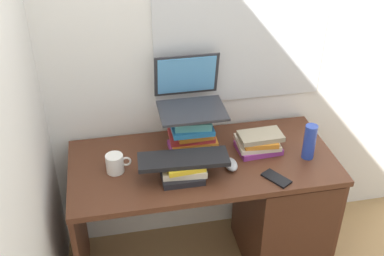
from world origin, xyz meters
name	(u,v)px	position (x,y,z in m)	size (l,w,h in m)	color
wall_back	(190,27)	(0.00, 0.35, 1.30)	(6.00, 0.06, 2.60)	white
wall_left	(17,70)	(-0.78, 0.00, 1.30)	(0.05, 6.00, 2.60)	silver
desk	(263,205)	(0.33, -0.02, 0.40)	(1.31, 0.60, 0.74)	#4C2819
book_stack_tall	(192,131)	(-0.03, 0.12, 0.84)	(0.25, 0.20, 0.21)	#8C338C
book_stack_keyboard_riser	(183,169)	(-0.12, -0.11, 0.78)	(0.22, 0.18, 0.09)	black
book_stack_side	(259,142)	(0.29, 0.03, 0.78)	(0.22, 0.18, 0.10)	#8C338C
laptop	(190,96)	(-0.03, 0.18, 1.01)	(0.33, 0.30, 0.25)	#2D2D33
keyboard	(183,159)	(-0.12, -0.11, 0.84)	(0.42, 0.14, 0.02)	black
computer_mouse	(231,164)	(0.12, -0.08, 0.75)	(0.06, 0.10, 0.04)	#A5A8AD
mug	(115,163)	(-0.43, -0.01, 0.78)	(0.12, 0.08, 0.09)	white
water_bottle	(310,142)	(0.52, -0.07, 0.83)	(0.06, 0.06, 0.18)	#263FA5
cell_phone	(276,178)	(0.31, -0.21, 0.74)	(0.07, 0.14, 0.01)	black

